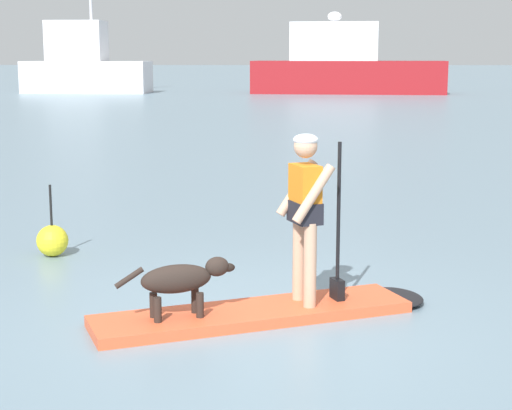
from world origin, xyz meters
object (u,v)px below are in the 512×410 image
Objects in this scene: paddleboard at (275,311)px; moored_boat_far_port at (84,66)px; dog at (182,279)px; marker_buoy at (52,240)px; moored_boat_starboard at (344,67)px; person_paddler at (307,206)px.

paddleboard is 48.31m from moored_boat_far_port.
moored_boat_far_port is at bearing 105.56° from paddleboard.
marker_buoy is (-1.92, 2.63, -0.25)m from dog.
dog is at bearing -157.33° from paddleboard.
paddleboard is 0.98m from dog.
marker_buoy is at bearing 126.09° from dog.
dog is 0.09× the size of moored_boat_far_port.
marker_buoy is at bearing -98.56° from moored_boat_starboard.
marker_buoy reaches higher than dog.
dog is 46.78m from moored_boat_starboard.
moored_boat_starboard reaches higher than person_paddler.
person_paddler is 48.25m from moored_boat_far_port.
dog is at bearing -53.91° from marker_buoy.
moored_boat_far_port is at bearing 104.50° from dog.
moored_boat_far_port is (-12.12, 46.86, 1.29)m from dog.
moored_boat_starboard is at bearing 85.22° from paddleboard.
person_paddler reaches higher than dog.
paddleboard is at bearing -39.72° from marker_buoy.
person_paddler is at bearing -94.44° from moored_boat_starboard.
dog is 1.19× the size of marker_buoy.
dog is (-0.83, -0.35, 0.40)m from paddleboard.
marker_buoy is at bearing -77.01° from moored_boat_far_port.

